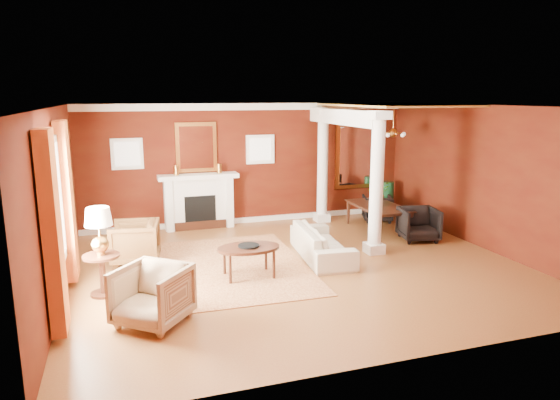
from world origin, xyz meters
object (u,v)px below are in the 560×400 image
object	(u,v)px
armchair_stripe	(152,293)
side_table	(100,237)
coffee_table	(249,249)
armchair_leopard	(135,240)
sofa	(322,238)
dining_table	(380,210)

from	to	relation	value
armchair_stripe	side_table	size ratio (longest dim) A/B	0.64
armchair_stripe	coffee_table	world-z (taller)	armchair_stripe
armchair_leopard	side_table	world-z (taller)	side_table
sofa	dining_table	bearing A→B (deg)	-49.33
armchair_leopard	coffee_table	bearing A→B (deg)	61.62
coffee_table	dining_table	size ratio (longest dim) A/B	0.63
sofa	dining_table	xyz separation A→B (m)	(2.03, 1.41, 0.08)
armchair_leopard	armchair_stripe	world-z (taller)	armchair_stripe
sofa	armchair_leopard	xyz separation A→B (m)	(-3.45, 0.80, 0.04)
armchair_stripe	armchair_leopard	bearing A→B (deg)	131.91
sofa	coffee_table	xyz separation A→B (m)	(-1.61, -0.60, 0.10)
sofa	armchair_leopard	world-z (taller)	armchair_leopard
armchair_leopard	side_table	distance (m)	1.63
armchair_stripe	dining_table	distance (m)	6.31
coffee_table	dining_table	bearing A→B (deg)	28.88
armchair_stripe	dining_table	xyz separation A→B (m)	(5.35, 3.35, 0.03)
armchair_leopard	coffee_table	xyz separation A→B (m)	(1.84, -1.39, 0.06)
side_table	coffee_table	bearing A→B (deg)	1.47
armchair_stripe	dining_table	world-z (taller)	dining_table
sofa	coffee_table	distance (m)	1.72
armchair_stripe	side_table	xyz separation A→B (m)	(-0.67, 1.28, 0.49)
armchair_stripe	side_table	bearing A→B (deg)	156.96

